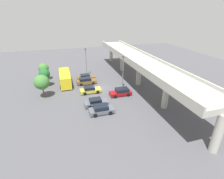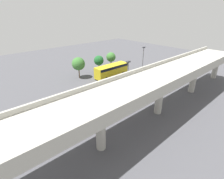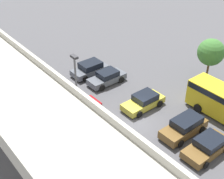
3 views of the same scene
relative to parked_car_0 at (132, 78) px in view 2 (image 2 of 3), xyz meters
name	(u,v)px [view 2 (image 2 of 3)]	position (x,y,z in m)	size (l,w,h in m)	color
ground_plane	(115,93)	(6.81, 1.74, -0.68)	(97.66, 97.66, 0.00)	#4C4C51
highway_overpass	(162,79)	(6.81, 11.53, 4.94)	(46.70, 6.16, 6.95)	#ADAAA0
parked_car_0	(132,78)	(0.00, 0.00, 0.00)	(2.21, 4.52, 1.45)	brown
parked_car_1	(122,81)	(2.79, -0.40, 0.09)	(2.12, 4.65, 1.59)	brown
parked_car_2	(103,88)	(7.97, -0.36, 0.01)	(2.15, 4.49, 1.46)	gold
parked_car_3	(112,104)	(11.09, 5.60, 0.07)	(2.16, 4.56, 1.56)	maroon
parked_car_4	(77,97)	(13.92, -0.37, 0.01)	(2.08, 4.42, 1.46)	#515660
parked_car_5	(64,103)	(16.71, -0.02, 0.06)	(2.25, 4.31, 1.54)	#515660
shuttle_bus	(112,70)	(1.34, -5.22, 1.03)	(8.73, 2.76, 2.88)	gold
lamp_post_near_aisle	(128,81)	(8.84, 6.78, 3.86)	(0.70, 0.35, 7.71)	slate
lamp_post_mid_lot	(143,61)	(-2.67, 0.68, 3.72)	(0.70, 0.35, 7.45)	slate
tree_front_left	(111,57)	(-2.80, -10.05, 2.47)	(2.51, 2.51, 4.42)	brown
tree_front_centre	(99,61)	(1.66, -9.65, 2.46)	(2.43, 2.43, 4.37)	brown
tree_front_far_right	(78,64)	(7.44, -9.87, 2.70)	(3.01, 3.01, 4.89)	brown
traffic_cone	(124,78)	(0.44, -1.92, -0.35)	(0.44, 0.44, 0.70)	black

